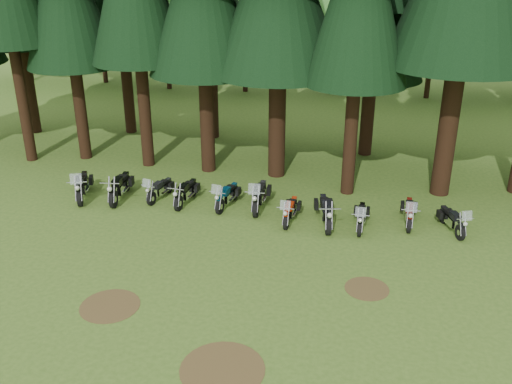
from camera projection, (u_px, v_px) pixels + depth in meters
The scene contains 21 objects.
ground at pixel (224, 281), 18.26m from camera, with size 120.00×120.00×0.00m, color #3C5F1E.
decid_0 at pixel (22, 3), 42.69m from camera, with size 8.00×7.78×10.00m.
decid_1 at pixel (101, 5), 42.04m from camera, with size 7.91×7.69×9.88m.
decid_2 at pixel (168, 21), 40.47m from camera, with size 6.72×6.53×8.40m.
decid_3 at pixel (248, 28), 39.90m from camera, with size 6.12×5.95×7.65m.
decid_4 at pixel (339, 31), 39.86m from camera, with size 5.93×5.76×7.41m.
decid_5 at pixel (443, 6), 37.32m from camera, with size 8.45×8.21×10.56m.
dirt_patch_0 at pixel (110, 306), 17.02m from camera, with size 1.80×1.80×0.01m, color #4C3D1E.
dirt_patch_1 at pixel (367, 289), 17.87m from camera, with size 1.40×1.40×0.01m, color #4C3D1E.
dirt_patch_2 at pixel (222, 369), 14.48m from camera, with size 2.20×2.20×0.01m, color #4C3D1E.
motorcycle_0 at pixel (82, 187), 24.08m from camera, with size 1.13×2.42×1.56m.
motorcycle_1 at pixel (120, 188), 23.99m from camera, with size 0.45×2.47×1.01m.
motorcycle_2 at pixel (160, 190), 24.02m from camera, with size 0.61×2.00×1.26m.
motorcycle_3 at pixel (186, 193), 23.62m from camera, with size 0.38×2.20×0.89m.
motorcycle_4 at pixel (227, 196), 23.30m from camera, with size 0.60×2.17×1.36m.
motorcycle_5 at pixel (259, 196), 23.14m from camera, with size 0.46×2.46×1.55m.
motorcycle_6 at pixel (290, 211), 22.05m from camera, with size 0.43×2.09×1.31m.
motorcycle_7 at pixel (325, 212), 21.82m from camera, with size 0.66×2.41×0.99m.
motorcycle_8 at pixel (361, 217), 21.55m from camera, with size 0.39×2.06×1.30m.
motorcycle_9 at pixel (409, 213), 21.85m from camera, with size 0.41×2.17×1.37m.
motorcycle_10 at pixel (452, 221), 21.29m from camera, with size 0.92×2.00×1.29m.
Camera 1 is at (4.16, -15.07, 9.92)m, focal length 40.00 mm.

